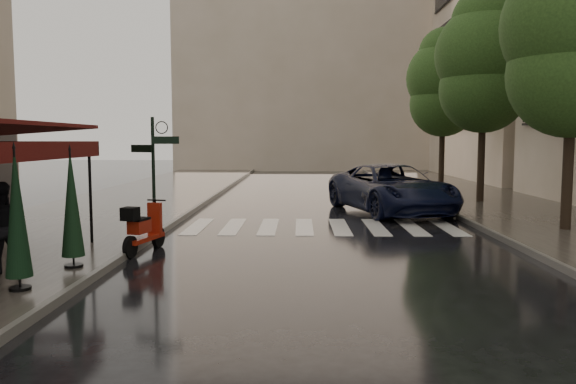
{
  "coord_description": "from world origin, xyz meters",
  "views": [
    {
      "loc": [
        2.31,
        -10.37,
        2.56
      ],
      "look_at": [
        2.05,
        2.05,
        1.4
      ],
      "focal_mm": 35.0,
      "sensor_mm": 36.0,
      "label": 1
    }
  ],
  "objects_px": {
    "parasol_back": "(72,203)",
    "parasol_front": "(17,213)",
    "pedestrian_terrace": "(0,227)",
    "parked_car": "(391,188)",
    "scooter": "(143,230)"
  },
  "relations": [
    {
      "from": "parked_car",
      "to": "parasol_front",
      "type": "relative_size",
      "value": 2.6
    },
    {
      "from": "parked_car",
      "to": "parasol_front",
      "type": "bearing_deg",
      "value": -141.89
    },
    {
      "from": "pedestrian_terrace",
      "to": "parked_car",
      "type": "bearing_deg",
      "value": -168.2
    },
    {
      "from": "pedestrian_terrace",
      "to": "scooter",
      "type": "distance_m",
      "value": 3.13
    },
    {
      "from": "scooter",
      "to": "parasol_back",
      "type": "bearing_deg",
      "value": -99.28
    },
    {
      "from": "parasol_back",
      "to": "parked_car",
      "type": "bearing_deg",
      "value": 50.48
    },
    {
      "from": "scooter",
      "to": "parasol_front",
      "type": "bearing_deg",
      "value": -92.4
    },
    {
      "from": "scooter",
      "to": "parasol_back",
      "type": "distance_m",
      "value": 2.25
    },
    {
      "from": "parked_car",
      "to": "parasol_back",
      "type": "relative_size",
      "value": 2.67
    },
    {
      "from": "parasol_back",
      "to": "parasol_front",
      "type": "bearing_deg",
      "value": -97.38
    },
    {
      "from": "pedestrian_terrace",
      "to": "parasol_front",
      "type": "distance_m",
      "value": 1.58
    },
    {
      "from": "parked_car",
      "to": "pedestrian_terrace",
      "type": "bearing_deg",
      "value": -148.33
    },
    {
      "from": "scooter",
      "to": "parasol_front",
      "type": "relative_size",
      "value": 0.74
    },
    {
      "from": "pedestrian_terrace",
      "to": "parasol_back",
      "type": "relative_size",
      "value": 0.73
    },
    {
      "from": "scooter",
      "to": "parked_car",
      "type": "height_order",
      "value": "parked_car"
    }
  ]
}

